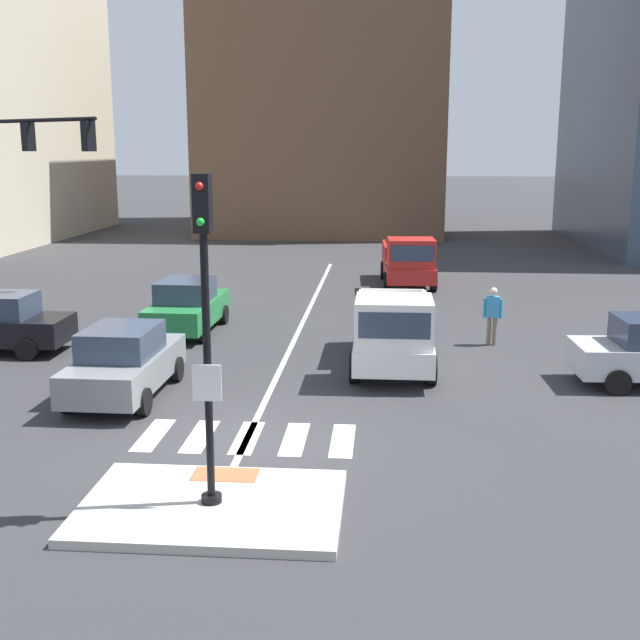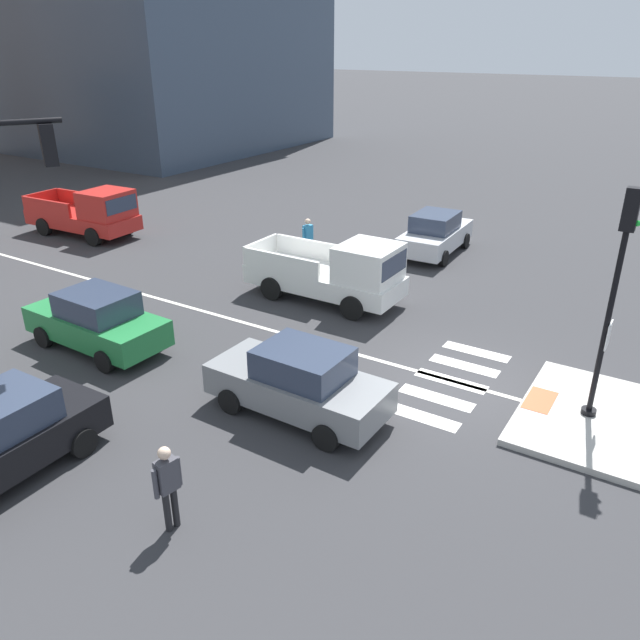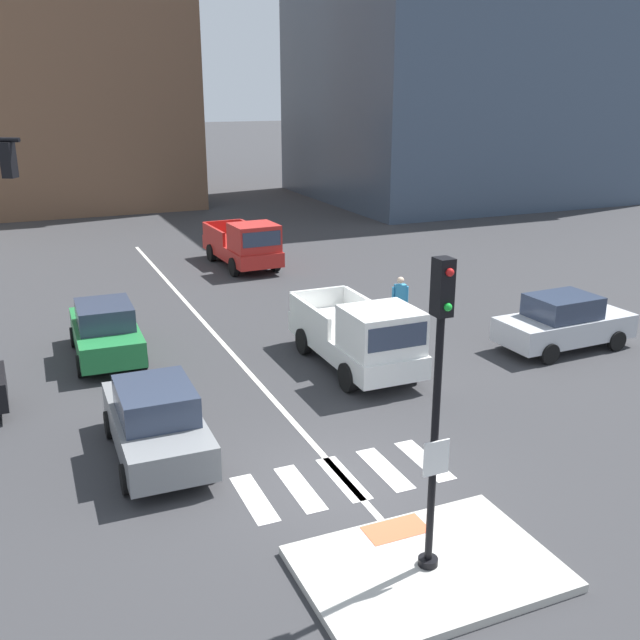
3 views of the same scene
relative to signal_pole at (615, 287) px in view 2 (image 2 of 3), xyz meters
name	(u,v)px [view 2 (image 2 of 3)]	position (x,y,z in m)	size (l,w,h in m)	color
ground_plane	(461,384)	(0.00, 2.92, -3.16)	(300.00, 300.00, 0.00)	#333335
traffic_island	(587,416)	(0.00, 0.01, -3.09)	(4.04, 2.80, 0.15)	#B2AFA8
tactile_pad_front	(540,400)	(0.00, 1.06, -3.01)	(1.10, 0.60, 0.01)	#DB5B38
signal_pole	(615,287)	(0.00, 0.00, 0.00)	(0.44, 0.38, 5.01)	black
crosswalk_stripe_a	(420,416)	(-1.86, 3.19, -3.16)	(0.44, 1.80, 0.01)	silver
crosswalk_stripe_b	(436,398)	(-0.93, 3.19, -3.16)	(0.44, 1.80, 0.01)	silver
crosswalk_stripe_c	(451,381)	(0.00, 3.19, -3.16)	(0.44, 1.80, 0.01)	silver
crosswalk_stripe_d	(464,366)	(0.93, 3.19, -3.16)	(0.44, 1.80, 0.01)	silver
crosswalk_stripe_e	(476,352)	(1.86, 3.19, -3.16)	(0.44, 1.80, 0.01)	silver
lane_centre_line	(166,301)	(0.01, 12.92, -3.16)	(0.14, 28.00, 0.01)	silver
building_corner_right	(165,20)	(24.26, 35.86, 5.86)	(20.94, 17.75, 17.99)	#3D4C60
car_silver_cross_right	(435,234)	(9.16, 7.46, -2.35)	(4.16, 1.96, 1.64)	silver
car_grey_westbound_near	(299,382)	(-3.19, 5.56, -2.35)	(1.90, 4.13, 1.64)	slate
car_green_westbound_far	(97,320)	(-3.35, 12.01, -2.35)	(1.93, 4.14, 1.64)	#237A3D
pickup_truck_red_eastbound_distant	(90,214)	(3.59, 20.78, -2.18)	(2.24, 5.18, 2.08)	red
pickup_truck_white_eastbound_mid	(337,273)	(2.86, 8.19, -2.18)	(2.06, 5.10, 2.08)	white
pedestrian_at_curb_left	(168,482)	(-7.34, 5.41, -2.18)	(0.54, 0.28, 1.67)	black
pedestrian_waiting_far_side	(308,237)	(5.70, 11.13, -2.18)	(0.54, 0.29, 1.67)	#6B6051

